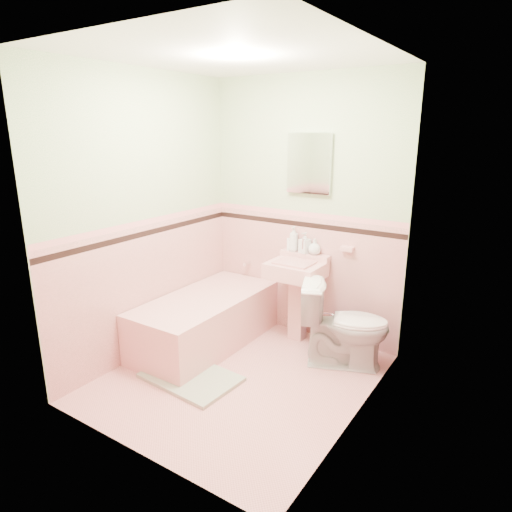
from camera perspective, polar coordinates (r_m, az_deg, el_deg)
The scene contains 32 objects.
floor at distance 3.90m, azimuth -2.09°, elevation -15.17°, with size 2.20×2.20×0.00m, color pink.
ceiling at distance 3.37m, azimuth -2.55°, elevation 24.24°, with size 2.20×2.20×0.00m, color white.
wall_back at distance 4.35m, azimuth 6.17°, elevation 5.74°, with size 2.50×2.50×0.00m, color beige.
wall_front at distance 2.64m, azimuth -16.28°, elevation -1.49°, with size 2.50×2.50×0.00m, color beige.
wall_left at distance 4.07m, azimuth -13.88°, elevation 4.69°, with size 2.50×2.50×0.00m, color beige.
wall_right at distance 2.97m, azimuth 13.62°, elevation 0.65°, with size 2.50×2.50×0.00m, color beige.
wainscot_back at distance 4.50m, azimuth 5.86°, elevation -2.46°, with size 2.00×2.00×0.00m, color pink.
wainscot_front at distance 2.90m, azimuth -15.08°, elevation -13.80°, with size 2.00×2.00×0.00m, color pink.
wainscot_left at distance 4.23m, azimuth -13.19°, elevation -3.98°, with size 2.20×2.20×0.00m, color pink.
wainscot_right at distance 3.20m, azimuth 12.66°, elevation -10.61°, with size 2.20×2.20×0.00m, color pink.
accent_back at distance 4.36m, azimuth 6.01°, elevation 4.03°, with size 2.00×2.00×0.00m, color black.
accent_front at distance 2.69m, azimuth -15.78°, elevation -4.04°, with size 2.00×2.00×0.00m, color black.
accent_left at distance 4.09m, azimuth -13.58°, elevation 2.88°, with size 2.20×2.20×0.00m, color black.
accent_right at distance 3.01m, azimuth 13.14°, elevation -1.69°, with size 2.20×2.20×0.00m, color black.
cap_back at distance 4.34m, azimuth 6.05°, elevation 5.32°, with size 2.00×2.00×0.00m, color pink.
cap_front at distance 2.66m, azimuth -15.94°, elevation -2.01°, with size 2.00×2.00×0.00m, color pink.
cap_left at distance 4.07m, azimuth -13.67°, elevation 4.25°, with size 2.20×2.20×0.00m, color pink.
cap_right at distance 2.99m, azimuth 13.26°, elevation 0.14°, with size 2.20×2.20×0.00m, color pink.
bathtub at distance 4.37m, azimuth -6.43°, elevation -8.33°, with size 0.70×1.50×0.45m, color pink.
tub_faucet at distance 4.76m, azimuth -1.08°, elevation -0.94°, with size 0.04×0.04×0.12m, color silver.
sink at distance 4.35m, azimuth 4.98°, elevation -5.88°, with size 0.51×0.48×0.80m, color pink, non-canonical shape.
sink_faucet at distance 4.30m, azimuth 6.04°, elevation 1.55°, with size 0.02×0.02×0.10m, color silver.
medicine_cabinet at distance 4.24m, azimuth 6.78°, elevation 11.60°, with size 0.44×0.04×0.55m, color white.
soap_dish at distance 4.19m, azimuth 11.52°, elevation 0.92°, with size 0.12×0.07×0.04m, color pink.
soap_bottle_left at distance 4.39m, azimuth 4.82°, elevation 2.18°, with size 0.09×0.09×0.24m, color #B2B2B2.
soap_bottle_mid at distance 4.34m, azimuth 6.24°, elevation 1.68°, with size 0.09×0.09×0.20m, color #B2B2B2.
soap_bottle_right at distance 4.30m, azimuth 7.47°, elevation 1.18°, with size 0.12×0.12×0.15m, color #B2B2B2.
tube at distance 4.43m, azimuth 4.18°, elevation 1.49°, with size 0.04×0.04×0.12m, color white.
toilet at distance 3.99m, azimuth 11.25°, elevation -8.56°, with size 0.42×0.74×0.76m, color white.
bucket at distance 4.38m, azimuth 9.16°, elevation -9.94°, with size 0.23×0.23×0.23m, color #1225A4, non-canonical shape.
bath_mat at distance 3.90m, azimuth -8.30°, elevation -15.01°, with size 0.77×0.52×0.03m, color #97A489.
shoe at distance 3.96m, azimuth -8.37°, elevation -13.79°, with size 0.15×0.07×0.06m, color #BF1E59.
Camera 1 is at (1.94, -2.72, 2.01)m, focal length 31.45 mm.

